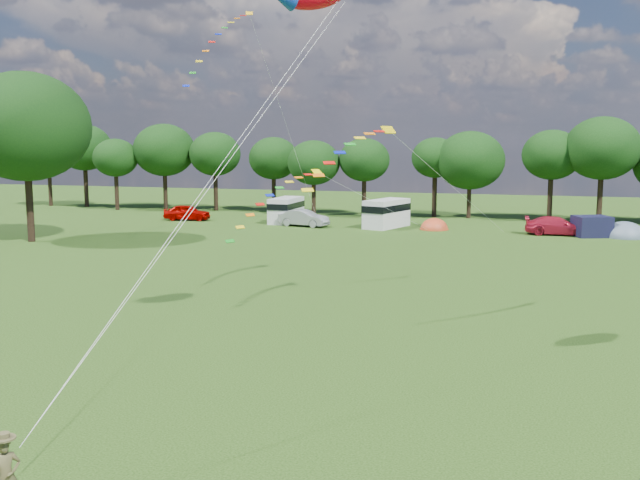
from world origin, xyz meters
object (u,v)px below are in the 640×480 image
(car_d, at_px, (595,226))
(campervan_c, at_px, (387,212))
(tent_greyblue, at_px, (624,237))
(kite_flyer, at_px, (6,477))
(big_tree, at_px, (25,127))
(tent_orange, at_px, (434,229))
(car_a, at_px, (187,212))
(car_c, at_px, (557,226))
(car_b, at_px, (304,218))
(campervan_b, at_px, (286,209))

(car_d, relative_size, campervan_c, 0.99)
(tent_greyblue, height_order, kite_flyer, kite_flyer)
(big_tree, bearing_deg, tent_orange, 29.84)
(car_a, bearing_deg, car_c, -100.59)
(car_b, height_order, car_c, car_b)
(car_a, distance_m, campervan_b, 10.30)
(car_a, xyz_separation_m, campervan_c, (20.42, -0.10, 0.60))
(campervan_b, height_order, tent_greyblue, campervan_b)
(car_a, xyz_separation_m, car_d, (38.48, -0.08, -0.02))
(campervan_b, distance_m, tent_orange, 14.74)
(car_b, relative_size, tent_orange, 1.54)
(car_b, xyz_separation_m, tent_greyblue, (27.85, 0.58, -0.76))
(tent_orange, bearing_deg, tent_greyblue, -2.00)
(big_tree, distance_m, kite_flyer, 45.52)
(big_tree, xyz_separation_m, tent_orange, (29.60, 16.98, -9.00))
(big_tree, bearing_deg, tent_greyblue, 19.87)
(car_c, xyz_separation_m, tent_greyblue, (5.34, 0.17, -0.75))
(kite_flyer, bearing_deg, big_tree, 73.19)
(car_d, height_order, tent_greyblue, car_d)
(kite_flyer, bearing_deg, tent_orange, 32.94)
(campervan_b, bearing_deg, car_a, 95.85)
(car_a, relative_size, kite_flyer, 2.81)
(car_a, bearing_deg, campervan_c, -99.03)
(car_c, bearing_deg, tent_greyblue, -90.19)
(campervan_b, bearing_deg, big_tree, 141.49)
(big_tree, bearing_deg, kite_flyer, -51.93)
(tent_orange, relative_size, tent_greyblue, 0.75)
(car_a, distance_m, campervan_c, 20.42)
(tent_greyblue, bearing_deg, big_tree, -160.13)
(car_c, height_order, kite_flyer, kite_flyer)
(car_b, distance_m, campervan_c, 7.72)
(car_d, height_order, campervan_c, campervan_c)
(big_tree, distance_m, car_c, 44.06)
(car_c, height_order, campervan_c, campervan_c)
(car_b, height_order, kite_flyer, kite_flyer)
(car_b, bearing_deg, campervan_b, 56.91)
(car_a, distance_m, kite_flyer, 57.40)
(car_c, xyz_separation_m, car_d, (3.10, 1.05, -0.01))
(car_a, xyz_separation_m, tent_orange, (24.86, -0.41, -0.77))
(car_d, relative_size, tent_greyblue, 1.48)
(car_c, height_order, tent_greyblue, car_c)
(tent_greyblue, bearing_deg, car_c, -178.17)
(car_a, xyz_separation_m, car_b, (12.86, -1.54, -0.01))
(car_b, xyz_separation_m, campervan_c, (7.56, 1.44, 0.61))
(car_c, bearing_deg, kite_flyer, 164.35)
(big_tree, distance_m, car_d, 47.28)
(tent_orange, distance_m, tent_greyblue, 15.86)
(car_d, height_order, campervan_b, campervan_b)
(tent_greyblue, bearing_deg, car_d, 158.43)
(car_b, height_order, campervan_b, campervan_b)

